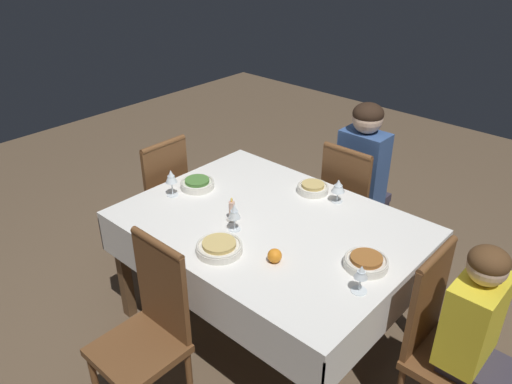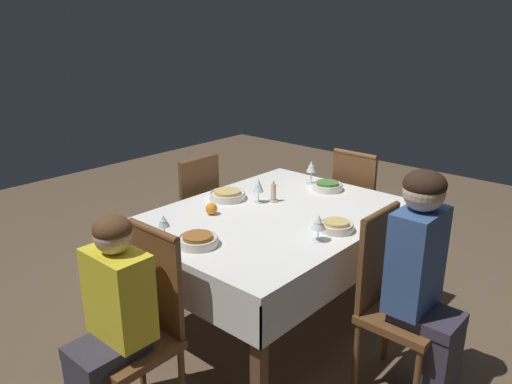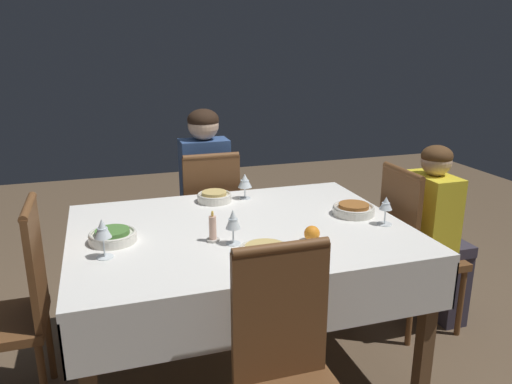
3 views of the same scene
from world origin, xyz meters
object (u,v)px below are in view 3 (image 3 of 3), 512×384
object	(u,v)px
wine_glass_north	(245,181)
candle_centerpiece	(213,230)
orange_fruit	(312,234)
bowl_east	(353,209)
person_adult_denim	(204,188)
bowl_south	(265,253)
chair_west	(16,303)
wine_glass_west	(102,230)
bowl_west	(113,236)
chair_south	(290,376)
wine_glass_east	(386,205)
bowl_north	(214,197)
person_child_yellow	(438,230)
chair_north	(209,219)
wine_glass_south	(233,221)
dining_table	(240,242)
chair_east	(412,245)

from	to	relation	value
wine_glass_north	candle_centerpiece	size ratio (longest dim) A/B	1.02
wine_glass_north	orange_fruit	xyz separation A→B (m)	(0.10, -0.68, -0.06)
wine_glass_north	bowl_east	distance (m)	0.62
person_adult_denim	bowl_south	size ratio (longest dim) A/B	5.15
chair_west	candle_centerpiece	distance (m)	0.89
wine_glass_west	bowl_west	bearing A→B (deg)	76.83
bowl_south	candle_centerpiece	size ratio (longest dim) A/B	1.65
chair_south	wine_glass_east	world-z (taller)	chair_south
bowl_north	bowl_west	xyz separation A→B (m)	(-0.55, -0.43, -0.00)
person_child_yellow	bowl_south	distance (m)	1.24
chair_north	chair_south	distance (m)	1.59
chair_north	bowl_east	size ratio (longest dim) A/B	4.53
person_child_yellow	wine_glass_south	distance (m)	1.28
wine_glass_north	orange_fruit	world-z (taller)	wine_glass_north
chair_north	person_child_yellow	bearing A→B (deg)	146.27
bowl_west	bowl_east	bearing A→B (deg)	0.31
person_adult_denim	candle_centerpiece	bearing A→B (deg)	80.40
chair_south	person_child_yellow	xyz separation A→B (m)	(1.20, 0.84, 0.07)
person_adult_denim	dining_table	bearing A→B (deg)	88.57
bowl_west	wine_glass_south	world-z (taller)	wine_glass_south
wine_glass_east	candle_centerpiece	bearing A→B (deg)	176.94
chair_north	candle_centerpiece	bearing A→B (deg)	78.91
chair_north	bowl_east	bearing A→B (deg)	125.60
bowl_east	wine_glass_south	distance (m)	0.70
chair_south	wine_glass_north	xyz separation A→B (m)	(0.20, 1.22, 0.33)
chair_north	orange_fruit	size ratio (longest dim) A/B	13.67
chair_south	wine_glass_west	size ratio (longest dim) A/B	5.76
candle_centerpiece	orange_fruit	bearing A→B (deg)	-17.49
person_child_yellow	wine_glass_north	world-z (taller)	person_child_yellow
chair_north	chair_west	xyz separation A→B (m)	(-1.02, -0.79, 0.00)
chair_east	candle_centerpiece	bearing A→B (deg)	98.55
wine_glass_west	wine_glass_north	bearing A→B (deg)	37.74
dining_table	orange_fruit	xyz separation A→B (m)	(0.25, -0.26, 0.11)
wine_glass_west	bowl_south	size ratio (longest dim) A/B	0.72
bowl_east	wine_glass_west	xyz separation A→B (m)	(-1.20, -0.17, 0.09)
bowl_east	bowl_north	bearing A→B (deg)	145.84
wine_glass_south	candle_centerpiece	bearing A→B (deg)	142.35
chair_north	wine_glass_north	distance (m)	0.52
person_adult_denim	bowl_south	world-z (taller)	person_adult_denim
bowl_west	wine_glass_west	distance (m)	0.19
chair_south	wine_glass_east	bearing A→B (deg)	40.93
chair_east	wine_glass_west	size ratio (longest dim) A/B	5.76
chair_west	orange_fruit	distance (m)	1.30
candle_centerpiece	wine_glass_south	bearing A→B (deg)	-37.65
chair_south	bowl_north	xyz separation A→B (m)	(0.03, 1.22, 0.26)
chair_south	wine_glass_north	distance (m)	1.28
wine_glass_north	bowl_east	bearing A→B (deg)	-43.36
bowl_west	bowl_south	world-z (taller)	same
chair_south	person_adult_denim	world-z (taller)	person_adult_denim
bowl_north	bowl_east	xyz separation A→B (m)	(0.62, -0.42, -0.00)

